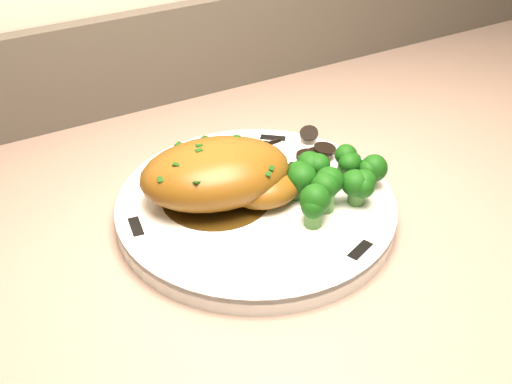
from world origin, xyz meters
TOP-DOWN VIEW (x-y plane):
  - plate at (-0.05, 1.72)m, footprint 0.30×0.30m
  - rim_accent_0 at (0.02, 1.82)m, footprint 0.03×0.02m
  - rim_accent_1 at (-0.17, 1.74)m, footprint 0.01×0.03m
  - rim_accent_2 at (-0.01, 1.62)m, footprint 0.03×0.02m
  - gravy_pool at (-0.08, 1.75)m, footprint 0.11×0.11m
  - chicken_breast at (-0.08, 1.74)m, footprint 0.16×0.12m
  - mushroom_pile at (0.01, 1.76)m, footprint 0.09×0.07m
  - broccoli_florets at (0.01, 1.69)m, footprint 0.10×0.08m

SIDE VIEW (x-z plane):
  - plate at x=-0.05m, z-range 0.91..0.93m
  - rim_accent_0 at x=0.02m, z-range 0.93..0.93m
  - rim_accent_1 at x=-0.17m, z-range 0.93..0.93m
  - rim_accent_2 at x=-0.01m, z-range 0.93..0.93m
  - gravy_pool at x=-0.08m, z-range 0.93..0.93m
  - mushroom_pile at x=0.01m, z-range 0.92..0.95m
  - broccoli_florets at x=0.01m, z-range 0.93..0.97m
  - chicken_breast at x=-0.08m, z-range 0.93..0.99m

